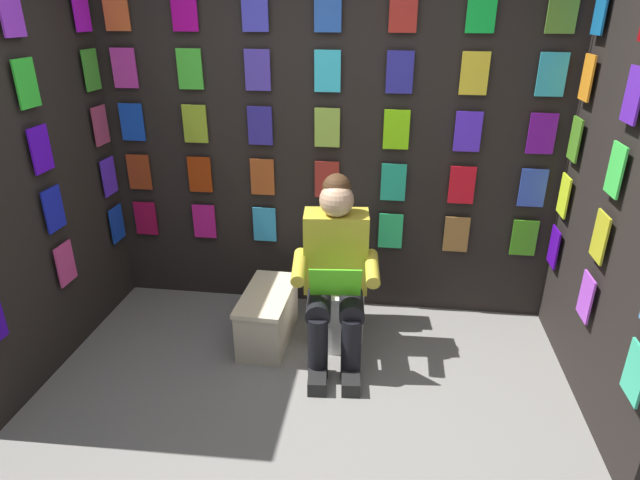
# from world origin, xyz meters

# --- Properties ---
(ground_plane) EXTENTS (30.00, 30.00, 0.00)m
(ground_plane) POSITION_xyz_m (0.00, 0.00, 0.00)
(ground_plane) COLOR gray
(display_wall_back) EXTENTS (3.26, 0.14, 2.28)m
(display_wall_back) POSITION_xyz_m (0.00, -1.72, 1.15)
(display_wall_back) COLOR black
(display_wall_back) RESTS_ON ground
(display_wall_left) EXTENTS (0.14, 1.67, 2.28)m
(display_wall_left) POSITION_xyz_m (-1.63, -0.84, 1.15)
(display_wall_left) COLOR black
(display_wall_left) RESTS_ON ground
(display_wall_right) EXTENTS (0.14, 1.67, 2.28)m
(display_wall_right) POSITION_xyz_m (1.63, -0.84, 1.15)
(display_wall_right) COLOR black
(display_wall_right) RESTS_ON ground
(toilet) EXTENTS (0.43, 0.57, 0.77)m
(toilet) POSITION_xyz_m (-0.11, -1.24, 0.33)
(toilet) COLOR white
(toilet) RESTS_ON ground
(person_reading) EXTENTS (0.55, 0.71, 1.19)m
(person_reading) POSITION_xyz_m (-0.13, -1.01, 0.60)
(person_reading) COLOR gold
(person_reading) RESTS_ON ground
(comic_longbox_near) EXTENTS (0.33, 0.63, 0.36)m
(comic_longbox_near) POSITION_xyz_m (0.33, -1.10, 0.18)
(comic_longbox_near) COLOR beige
(comic_longbox_near) RESTS_ON ground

